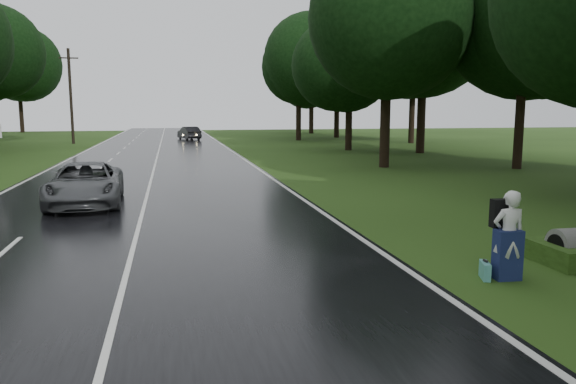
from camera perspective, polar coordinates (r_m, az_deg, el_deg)
name	(u,v)px	position (r m, az deg, el deg)	size (l,w,h in m)	color
ground	(129,266)	(12.66, -16.18, -7.38)	(160.00, 160.00, 0.00)	#2A4915
road	(154,169)	(32.35, -13.74, 2.33)	(12.00, 140.00, 0.04)	black
lane_center	(154,169)	(32.35, -13.74, 2.38)	(0.12, 140.00, 0.01)	silver
grey_car	(85,184)	(20.80, -20.29, 0.81)	(2.47, 5.36, 1.49)	#494B4E
far_car	(189,133)	(62.54, -10.23, 6.04)	(1.54, 4.41, 1.45)	black
hitchhiker	(508,238)	(11.91, 21.85, -4.48)	(0.69, 0.63, 1.82)	silver
suitcase	(485,270)	(11.93, 19.76, -7.67)	(0.14, 0.49, 0.35)	teal
utility_pole_far	(74,144)	(58.90, -21.37, 4.69)	(1.80, 0.28, 9.27)	black
tree_right_d	(384,167)	(33.18, 9.93, 2.57)	(9.66, 9.66, 15.09)	black
tree_right_e	(348,150)	(46.55, 6.27, 4.34)	(7.91, 7.91, 12.37)	black
tree_right_f	(298,140)	(61.06, 1.09, 5.39)	(9.38, 9.38, 14.66)	black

